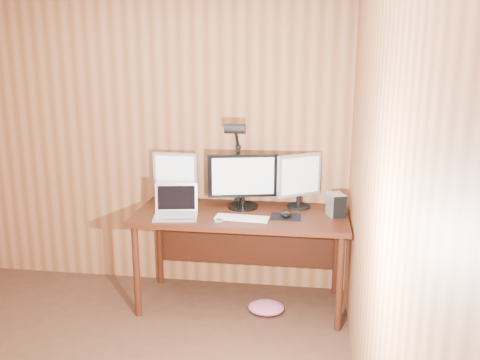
% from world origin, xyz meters
% --- Properties ---
extents(desk, '(1.60, 0.70, 0.75)m').
position_xyz_m(desk, '(0.93, 1.70, 0.63)').
color(desk, '#38170B').
rests_on(desk, floor).
extents(monitor_center, '(0.54, 0.24, 0.42)m').
position_xyz_m(monitor_center, '(0.92, 1.77, 0.97)').
color(monitor_center, black).
rests_on(monitor_center, desk).
extents(monitor_left, '(0.36, 0.17, 0.41)m').
position_xyz_m(monitor_left, '(0.37, 1.84, 0.97)').
color(monitor_left, black).
rests_on(monitor_left, desk).
extents(monitor_right, '(0.33, 0.24, 0.43)m').
position_xyz_m(monitor_right, '(1.36, 1.83, 0.98)').
color(monitor_right, black).
rests_on(monitor_right, desk).
extents(laptop, '(0.35, 0.30, 0.23)m').
position_xyz_m(laptop, '(0.46, 1.50, 0.81)').
color(laptop, silver).
rests_on(laptop, desk).
extents(keyboard, '(0.40, 0.15, 0.02)m').
position_xyz_m(keyboard, '(0.96, 1.49, 0.76)').
color(keyboard, white).
rests_on(keyboard, desk).
extents(mousepad, '(0.22, 0.18, 0.00)m').
position_xyz_m(mousepad, '(1.27, 1.58, 0.75)').
color(mousepad, black).
rests_on(mousepad, desk).
extents(mouse, '(0.08, 0.12, 0.04)m').
position_xyz_m(mouse, '(1.27, 1.58, 0.77)').
color(mouse, black).
rests_on(mouse, mousepad).
extents(hard_drive, '(0.15, 0.18, 0.17)m').
position_xyz_m(hard_drive, '(1.64, 1.66, 0.83)').
color(hard_drive, silver).
rests_on(hard_drive, desk).
extents(phone, '(0.05, 0.10, 0.01)m').
position_xyz_m(phone, '(0.80, 1.43, 0.76)').
color(phone, silver).
rests_on(phone, desk).
extents(speaker, '(0.05, 0.05, 0.13)m').
position_xyz_m(speaker, '(1.62, 1.82, 0.81)').
color(speaker, black).
rests_on(speaker, desk).
extents(desk_lamp, '(0.16, 0.23, 0.70)m').
position_xyz_m(desk_lamp, '(0.86, 1.85, 1.18)').
color(desk_lamp, black).
rests_on(desk_lamp, desk).
extents(fabric_pile, '(0.28, 0.23, 0.09)m').
position_xyz_m(fabric_pile, '(1.14, 1.51, 0.04)').
color(fabric_pile, '#C7607F').
rests_on(fabric_pile, floor).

